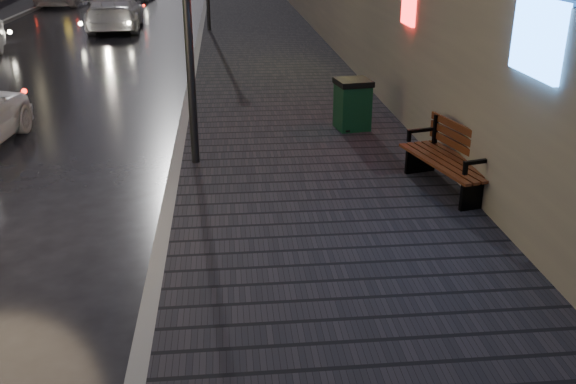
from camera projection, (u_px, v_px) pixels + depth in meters
The scene contains 5 objects.
sidewalk at pixel (261, 35), 25.39m from camera, with size 4.60×58.00×0.15m, color black.
curb at pixel (200, 36), 25.17m from camera, with size 0.20×58.00×0.15m, color slate.
bench at pixel (453, 159), 10.03m from camera, with size 1.11×2.06×1.00m.
trash_bin at pixel (352, 104), 13.07m from camera, with size 0.76×0.76×1.02m.
taxi_mid at pixel (115, 11), 26.90m from camera, with size 2.14×5.25×1.52m, color white.
Camera 1 is at (2.43, -4.83, 3.99)m, focal length 40.00 mm.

